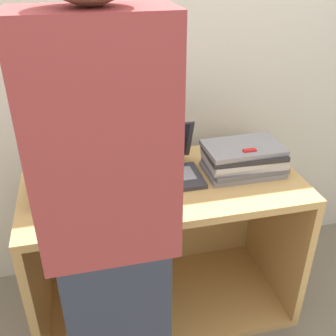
% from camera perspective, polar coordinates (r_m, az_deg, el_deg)
% --- Properties ---
extents(wall_back, '(8.00, 0.05, 2.40)m').
position_cam_1_polar(wall_back, '(2.01, -3.55, 14.85)').
color(wall_back, beige).
rests_on(wall_back, ground_plane).
extents(cart, '(1.27, 0.64, 0.77)m').
position_cam_1_polar(cart, '(2.07, -1.11, -10.01)').
color(cart, tan).
rests_on(cart, ground_plane).
extents(laptop_open, '(0.35, 0.31, 0.23)m').
position_cam_1_polar(laptop_open, '(1.81, -1.07, 0.21)').
color(laptop_open, '#333338').
rests_on(laptop_open, cart).
extents(laptop_stack_left, '(0.38, 0.24, 0.09)m').
position_cam_1_polar(laptop_stack_left, '(1.74, -13.15, -2.05)').
color(laptop_stack_left, '#232326').
rests_on(laptop_stack_left, cart).
extents(laptop_stack_right, '(0.37, 0.24, 0.14)m').
position_cam_1_polar(laptop_stack_right, '(1.87, 10.89, 1.35)').
color(laptop_stack_right, gray).
rests_on(laptop_stack_right, cart).
extents(person, '(0.40, 0.54, 1.82)m').
position_cam_1_polar(person, '(1.24, -8.29, -9.28)').
color(person, '#2D3342').
rests_on(person, ground_plane).
extents(inventory_tag, '(0.06, 0.02, 0.01)m').
position_cam_1_polar(inventory_tag, '(1.79, 11.75, 2.53)').
color(inventory_tag, red).
rests_on(inventory_tag, laptop_stack_right).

